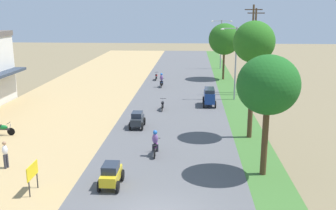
{
  "coord_description": "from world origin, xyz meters",
  "views": [
    {
      "loc": [
        1.5,
        -15.2,
        8.97
      ],
      "look_at": [
        -0.38,
        14.99,
        1.49
      ],
      "focal_mm": 41.66,
      "sensor_mm": 36.0,
      "label": 1
    }
  ],
  "objects_px": {
    "motorbike_ahead_fourth": "(162,80)",
    "motorbike_ahead_third": "(163,104)",
    "car_van_blue": "(209,96)",
    "parked_motorbike_third": "(3,129)",
    "utility_pole_far": "(254,50)",
    "median_tree_nearest": "(268,86)",
    "pedestrian_on_shoulder": "(5,153)",
    "motorbike_ahead_fifth": "(156,76)",
    "utility_pole_near": "(252,49)",
    "car_hatchback_yellow": "(111,174)",
    "median_tree_second": "(254,44)",
    "motorbike_ahead_second": "(155,143)",
    "median_tree_third": "(224,39)",
    "car_hatchback_charcoal": "(137,119)",
    "streetlamp_near": "(236,58)",
    "streetlamp_mid": "(221,41)",
    "street_signboard": "(32,173)"
  },
  "relations": [
    {
      "from": "car_hatchback_yellow",
      "to": "motorbike_ahead_third",
      "type": "relative_size",
      "value": 1.11
    },
    {
      "from": "motorbike_ahead_third",
      "to": "motorbike_ahead_fourth",
      "type": "height_order",
      "value": "motorbike_ahead_fourth"
    },
    {
      "from": "median_tree_second",
      "to": "streetlamp_near",
      "type": "distance_m",
      "value": 12.21
    },
    {
      "from": "utility_pole_far",
      "to": "median_tree_second",
      "type": "bearing_deg",
      "value": -99.02
    },
    {
      "from": "median_tree_nearest",
      "to": "utility_pole_far",
      "type": "distance_m",
      "value": 22.13
    },
    {
      "from": "parked_motorbike_third",
      "to": "utility_pole_far",
      "type": "height_order",
      "value": "utility_pole_far"
    },
    {
      "from": "car_hatchback_charcoal",
      "to": "streetlamp_mid",
      "type": "bearing_deg",
      "value": 74.8
    },
    {
      "from": "median_tree_nearest",
      "to": "car_hatchback_charcoal",
      "type": "bearing_deg",
      "value": 134.78
    },
    {
      "from": "car_hatchback_yellow",
      "to": "motorbike_ahead_third",
      "type": "distance_m",
      "value": 15.91
    },
    {
      "from": "parked_motorbike_third",
      "to": "utility_pole_near",
      "type": "relative_size",
      "value": 0.19
    },
    {
      "from": "car_hatchback_charcoal",
      "to": "motorbike_ahead_second",
      "type": "xyz_separation_m",
      "value": [
        1.93,
        -5.75,
        0.11
      ]
    },
    {
      "from": "parked_motorbike_third",
      "to": "motorbike_ahead_fourth",
      "type": "relative_size",
      "value": 1.0
    },
    {
      "from": "parked_motorbike_third",
      "to": "motorbike_ahead_fourth",
      "type": "height_order",
      "value": "motorbike_ahead_fourth"
    },
    {
      "from": "car_hatchback_yellow",
      "to": "pedestrian_on_shoulder",
      "type": "bearing_deg",
      "value": 162.97
    },
    {
      "from": "car_van_blue",
      "to": "motorbike_ahead_third",
      "type": "relative_size",
      "value": 1.34
    },
    {
      "from": "car_hatchback_yellow",
      "to": "motorbike_ahead_fourth",
      "type": "bearing_deg",
      "value": 88.85
    },
    {
      "from": "pedestrian_on_shoulder",
      "to": "utility_pole_near",
      "type": "xyz_separation_m",
      "value": [
        16.75,
        20.92,
        3.93
      ]
    },
    {
      "from": "streetlamp_mid",
      "to": "median_tree_nearest",
      "type": "bearing_deg",
      "value": -90.44
    },
    {
      "from": "pedestrian_on_shoulder",
      "to": "motorbike_ahead_fifth",
      "type": "distance_m",
      "value": 29.59
    },
    {
      "from": "car_van_blue",
      "to": "median_tree_nearest",
      "type": "bearing_deg",
      "value": -81.42
    },
    {
      "from": "motorbike_ahead_fifth",
      "to": "utility_pole_near",
      "type": "bearing_deg",
      "value": -36.84
    },
    {
      "from": "car_hatchback_charcoal",
      "to": "pedestrian_on_shoulder",
      "type": "bearing_deg",
      "value": -127.9
    },
    {
      "from": "median_tree_second",
      "to": "car_hatchback_yellow",
      "type": "relative_size",
      "value": 4.07
    },
    {
      "from": "utility_pole_far",
      "to": "motorbike_ahead_fourth",
      "type": "bearing_deg",
      "value": 167.16
    },
    {
      "from": "median_tree_third",
      "to": "motorbike_ahead_fifth",
      "type": "bearing_deg",
      "value": -172.66
    },
    {
      "from": "utility_pole_near",
      "to": "car_van_blue",
      "type": "height_order",
      "value": "utility_pole_near"
    },
    {
      "from": "median_tree_third",
      "to": "pedestrian_on_shoulder",
      "type": "bearing_deg",
      "value": -115.94
    },
    {
      "from": "car_hatchback_yellow",
      "to": "motorbike_ahead_third",
      "type": "xyz_separation_m",
      "value": [
        1.45,
        15.84,
        -0.17
      ]
    },
    {
      "from": "streetlamp_mid",
      "to": "car_van_blue",
      "type": "xyz_separation_m",
      "value": [
        -2.64,
        -23.76,
        -3.29
      ]
    },
    {
      "from": "utility_pole_near",
      "to": "car_hatchback_charcoal",
      "type": "relative_size",
      "value": 4.69
    },
    {
      "from": "median_tree_second",
      "to": "motorbike_ahead_fifth",
      "type": "relative_size",
      "value": 4.53
    },
    {
      "from": "streetlamp_mid",
      "to": "motorbike_ahead_fourth",
      "type": "relative_size",
      "value": 4.07
    },
    {
      "from": "median_tree_third",
      "to": "car_hatchback_charcoal",
      "type": "bearing_deg",
      "value": -110.59
    },
    {
      "from": "streetlamp_near",
      "to": "motorbike_ahead_fifth",
      "type": "distance_m",
      "value": 14.24
    },
    {
      "from": "street_signboard",
      "to": "utility_pole_near",
      "type": "xyz_separation_m",
      "value": [
        13.96,
        23.81,
        3.78
      ]
    },
    {
      "from": "utility_pole_near",
      "to": "motorbike_ahead_fourth",
      "type": "bearing_deg",
      "value": 160.55
    },
    {
      "from": "utility_pole_far",
      "to": "car_hatchback_charcoal",
      "type": "bearing_deg",
      "value": -128.0
    },
    {
      "from": "pedestrian_on_shoulder",
      "to": "motorbike_ahead_fifth",
      "type": "bearing_deg",
      "value": 78.29
    },
    {
      "from": "parked_motorbike_third",
      "to": "median_tree_third",
      "type": "bearing_deg",
      "value": 53.93
    },
    {
      "from": "median_tree_third",
      "to": "utility_pole_near",
      "type": "distance_m",
      "value": 9.41
    },
    {
      "from": "motorbike_ahead_fourth",
      "to": "motorbike_ahead_third",
      "type": "bearing_deg",
      "value": -84.98
    },
    {
      "from": "pedestrian_on_shoulder",
      "to": "motorbike_ahead_third",
      "type": "distance_m",
      "value": 15.98
    },
    {
      "from": "streetlamp_near",
      "to": "streetlamp_mid",
      "type": "distance_m",
      "value": 20.88
    },
    {
      "from": "utility_pole_far",
      "to": "car_hatchback_yellow",
      "type": "xyz_separation_m",
      "value": [
        -10.68,
        -24.03,
        -3.97
      ]
    },
    {
      "from": "streetlamp_mid",
      "to": "motorbike_ahead_fifth",
      "type": "height_order",
      "value": "streetlamp_mid"
    },
    {
      "from": "median_tree_nearest",
      "to": "motorbike_ahead_third",
      "type": "xyz_separation_m",
      "value": [
        -6.62,
        13.78,
        -4.49
      ]
    },
    {
      "from": "pedestrian_on_shoulder",
      "to": "median_tree_third",
      "type": "xyz_separation_m",
      "value": [
        14.63,
        30.08,
        4.26
      ]
    },
    {
      "from": "car_van_blue",
      "to": "motorbike_ahead_third",
      "type": "bearing_deg",
      "value": -157.81
    },
    {
      "from": "motorbike_ahead_second",
      "to": "utility_pole_far",
      "type": "bearing_deg",
      "value": 65.68
    },
    {
      "from": "median_tree_third",
      "to": "motorbike_ahead_third",
      "type": "relative_size",
      "value": 3.97
    }
  ]
}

